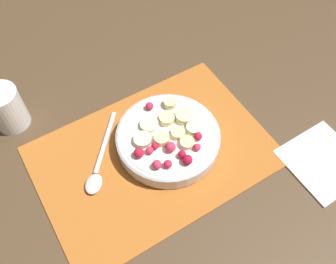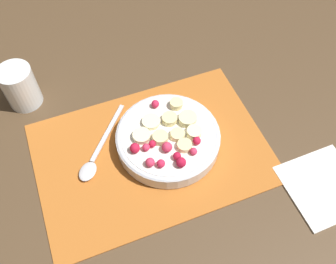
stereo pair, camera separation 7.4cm
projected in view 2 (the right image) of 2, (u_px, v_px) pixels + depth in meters
The scene contains 6 objects.
ground_plane at pixel (152, 153), 0.76m from camera, with size 3.00×3.00×0.00m, color #4C3823.
placemat at pixel (152, 152), 0.76m from camera, with size 0.46×0.32×0.01m.
fruit_bowl at pixel (168, 137), 0.75m from camera, with size 0.21×0.21×0.05m.
spoon at pixel (94, 157), 0.75m from camera, with size 0.14×0.16×0.01m.
drinking_glass at pixel (20, 87), 0.80m from camera, with size 0.07×0.07×0.10m.
napkin at pixel (324, 186), 0.72m from camera, with size 0.14×0.15×0.01m.
Camera 2 is at (0.11, 0.38, 0.66)m, focal length 40.00 mm.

